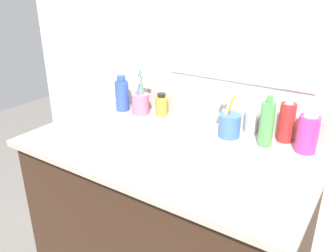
{
  "coord_description": "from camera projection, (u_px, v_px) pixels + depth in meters",
  "views": [
    {
      "loc": [
        0.59,
        -0.91,
        1.36
      ],
      "look_at": [
        -0.0,
        0.0,
        0.9
      ],
      "focal_mm": 36.61,
      "sensor_mm": 36.0,
      "label": 1
    }
  ],
  "objects": [
    {
      "name": "bottle_gel_clear",
      "position": [
        251.0,
        121.0,
        1.28
      ],
      "size": [
        0.05,
        0.05,
        0.1
      ],
      "color": "silver",
      "rests_on": "countertop"
    },
    {
      "name": "bottle_shampoo_blue",
      "position": [
        122.0,
        95.0,
        1.5
      ],
      "size": [
        0.06,
        0.06,
        0.16
      ],
      "color": "#2D4CB2",
      "rests_on": "countertop"
    },
    {
      "name": "cup_pink",
      "position": [
        141.0,
        102.0,
        1.47
      ],
      "size": [
        0.07,
        0.08,
        0.19
      ],
      "color": "#D16693",
      "rests_on": "countertop"
    },
    {
      "name": "soap_bar",
      "position": [
        109.0,
        104.0,
        1.57
      ],
      "size": [
        0.06,
        0.04,
        0.02
      ],
      "primitive_type": "cube",
      "color": "white",
      "rests_on": "countertop"
    },
    {
      "name": "bottle_spray_red",
      "position": [
        287.0,
        122.0,
        1.21
      ],
      "size": [
        0.06,
        0.06,
        0.17
      ],
      "color": "red",
      "rests_on": "countertop"
    },
    {
      "name": "faucet",
      "position": [
        189.0,
        122.0,
        1.32
      ],
      "size": [
        0.16,
        0.1,
        0.08
      ],
      "color": "silver",
      "rests_on": "countertop"
    },
    {
      "name": "backsplash",
      "position": [
        207.0,
        109.0,
        1.41
      ],
      "size": [
        1.02,
        0.02,
        0.09
      ],
      "primitive_type": "cube",
      "color": "#B2A899",
      "rests_on": "countertop"
    },
    {
      "name": "sink_basin",
      "position": [
        161.0,
        155.0,
        1.2
      ],
      "size": [
        0.38,
        0.38,
        0.11
      ],
      "color": "white",
      "rests_on": "countertop"
    },
    {
      "name": "back_wall",
      "position": [
        211.0,
        152.0,
        1.54
      ],
      "size": [
        2.12,
        0.04,
        1.3
      ],
      "primitive_type": "cube",
      "color": "white",
      "rests_on": "ground_plane"
    },
    {
      "name": "countertop",
      "position": [
        169.0,
        147.0,
        1.21
      ],
      "size": [
        1.02,
        0.59,
        0.02
      ],
      "primitive_type": "cube",
      "color": "#B2A899",
      "rests_on": "vanity_cabinet"
    },
    {
      "name": "vanity_cabinet",
      "position": [
        169.0,
        240.0,
        1.37
      ],
      "size": [
        0.98,
        0.54,
        0.81
      ],
      "primitive_type": "cube",
      "color": "#382316",
      "rests_on": "ground_plane"
    },
    {
      "name": "bottle_soap_pink",
      "position": [
        308.0,
        132.0,
        1.13
      ],
      "size": [
        0.07,
        0.07,
        0.16
      ],
      "color": "#D8338C",
      "rests_on": "countertop"
    },
    {
      "name": "cup_blue_plastic",
      "position": [
        229.0,
        124.0,
        1.25
      ],
      "size": [
        0.08,
        0.08,
        0.19
      ],
      "color": "#3F66B7",
      "rests_on": "countertop"
    },
    {
      "name": "bottle_oil_amber",
      "position": [
        161.0,
        105.0,
        1.46
      ],
      "size": [
        0.05,
        0.05,
        0.1
      ],
      "color": "gold",
      "rests_on": "countertop"
    },
    {
      "name": "bottle_toner_green",
      "position": [
        267.0,
        123.0,
        1.17
      ],
      "size": [
        0.05,
        0.05,
        0.18
      ],
      "color": "#4C9E4C",
      "rests_on": "countertop"
    },
    {
      "name": "mirror_panel",
      "position": [
        242.0,
        5.0,
        1.23
      ],
      "size": [
        0.6,
        0.01,
        0.56
      ],
      "primitive_type": "cube",
      "color": "#B2BCC6"
    }
  ]
}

